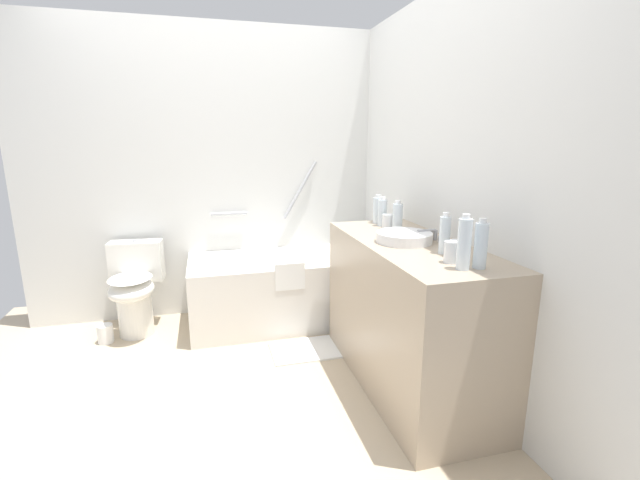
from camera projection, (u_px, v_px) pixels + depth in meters
ground_plane at (234, 389)px, 2.60m from camera, size 3.63×3.63×0.00m
wall_back_tiled at (217, 174)px, 3.59m from camera, size 3.03×0.10×2.36m
wall_right_mirror at (449, 186)px, 2.67m from camera, size 0.10×2.98×2.36m
bathtub at (287, 286)px, 3.54m from camera, size 1.55×0.72×1.29m
toilet at (134, 287)px, 3.29m from camera, size 0.40×0.55×0.70m
vanity_counter at (408, 314)px, 2.58m from camera, size 0.57×1.40×0.89m
sink_basin at (404, 237)px, 2.47m from camera, size 0.32×0.32×0.06m
sink_faucet at (433, 235)px, 2.52m from camera, size 0.13×0.15×0.07m
water_bottle_0 at (464, 244)px, 1.94m from camera, size 0.06×0.06×0.26m
water_bottle_1 at (382, 212)px, 2.93m from camera, size 0.06×0.06×0.20m
water_bottle_2 at (481, 245)px, 1.96m from camera, size 0.06×0.06×0.23m
water_bottle_3 at (445, 235)px, 2.22m from camera, size 0.06×0.06×0.21m
water_bottle_4 at (397, 217)px, 2.76m from camera, size 0.06×0.06×0.20m
water_bottle_5 at (378, 210)px, 3.03m from camera, size 0.07×0.07×0.20m
drinking_glass_0 at (455, 249)px, 2.13m from camera, size 0.06×0.06×0.10m
drinking_glass_1 at (388, 222)px, 2.84m from camera, size 0.08×0.08×0.10m
drinking_glass_2 at (451, 252)px, 2.06m from camera, size 0.06×0.06×0.10m
bath_mat at (310, 349)px, 3.08m from camera, size 0.55×0.35×0.01m
toilet_paper_roll at (105, 334)px, 3.18m from camera, size 0.11×0.11×0.14m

